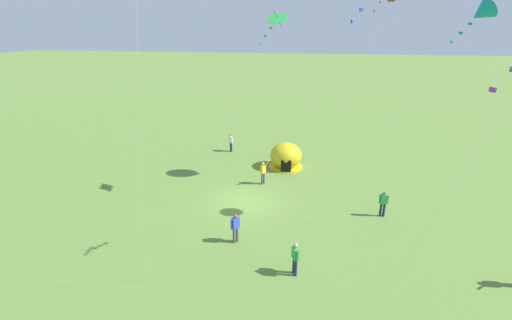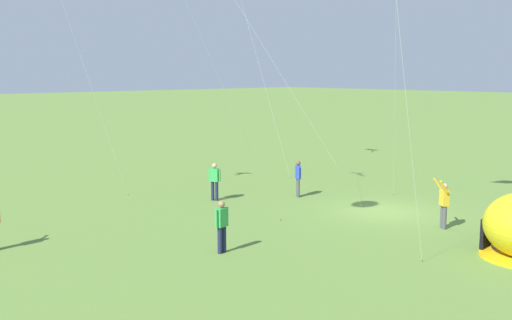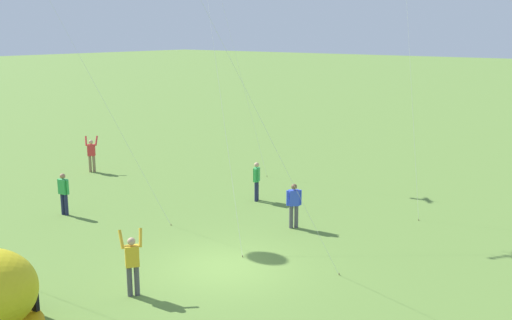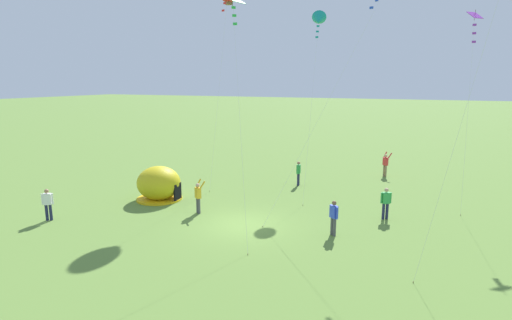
{
  "view_description": "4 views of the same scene",
  "coord_description": "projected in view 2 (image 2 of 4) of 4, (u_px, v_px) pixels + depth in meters",
  "views": [
    {
      "loc": [
        19.85,
        4.45,
        10.85
      ],
      "look_at": [
        2.15,
        1.12,
        3.93
      ],
      "focal_mm": 24.0,
      "sensor_mm": 36.0,
      "label": 1
    },
    {
      "loc": [
        -14.32,
        20.63,
        5.81
      ],
      "look_at": [
        1.8,
        5.67,
        2.57
      ],
      "focal_mm": 42.0,
      "sensor_mm": 36.0,
      "label": 2
    },
    {
      "loc": [
        -13.35,
        -11.71,
        7.34
      ],
      "look_at": [
        3.69,
        1.59,
        2.62
      ],
      "focal_mm": 42.0,
      "sensor_mm": 36.0,
      "label": 3
    },
    {
      "loc": [
        8.36,
        -17.61,
        7.3
      ],
      "look_at": [
        -0.85,
        3.56,
        2.68
      ],
      "focal_mm": 28.0,
      "sensor_mm": 36.0,
      "label": 4
    }
  ],
  "objects": [
    {
      "name": "person_flying_kite",
      "position": [
        444.0,
        202.0,
        22.27
      ],
      "size": [
        0.72,
        0.67,
        1.89
      ],
      "color": "#4C4C51",
      "rests_on": "ground"
    },
    {
      "name": "ground_plane",
      "position": [
        384.0,
        212.0,
        25.11
      ],
      "size": [
        300.0,
        300.0,
        0.0
      ],
      "primitive_type": "plane",
      "color": "olive"
    },
    {
      "name": "person_with_toddler",
      "position": [
        215.0,
        180.0,
        27.17
      ],
      "size": [
        0.53,
        0.39,
        1.72
      ],
      "color": "#1E2347",
      "rests_on": "ground"
    },
    {
      "name": "person_watching_sky",
      "position": [
        222.0,
        224.0,
        19.27
      ],
      "size": [
        0.29,
        0.59,
        1.72
      ],
      "color": "#1E2347",
      "rests_on": "ground"
    },
    {
      "name": "person_strolling",
      "position": [
        298.0,
        177.0,
        27.96
      ],
      "size": [
        0.47,
        0.43,
        1.72
      ],
      "color": "#4C4C51",
      "rests_on": "ground"
    }
  ]
}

